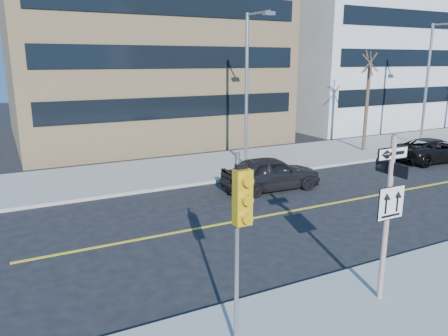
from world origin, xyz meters
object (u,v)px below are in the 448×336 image
parked_car_a (271,173)px  streetlight_b (431,77)px  sign_pole (388,209)px  traffic_signal (241,213)px  street_tree_west (370,65)px  streetlight_a (249,81)px  parked_car_c (435,150)px

parked_car_a → streetlight_b: size_ratio=0.58×
sign_pole → traffic_signal: sign_pole is taller
street_tree_west → streetlight_a: bearing=-176.5°
parked_car_c → streetlight_b: 6.27m
streetlight_a → street_tree_west: bearing=3.5°
parked_car_c → street_tree_west: bearing=27.4°
street_tree_west → streetlight_b: bearing=-6.2°
sign_pole → street_tree_west: bearing=46.7°
traffic_signal → streetlight_a: streetlight_a is taller
traffic_signal → parked_car_c: traffic_signal is taller
sign_pole → street_tree_west: street_tree_west is taller
street_tree_west → parked_car_a: bearing=-156.3°
streetlight_a → traffic_signal: bearing=-120.8°
parked_car_a → street_tree_west: 11.95m
parked_car_c → streetlight_b: size_ratio=0.62×
sign_pole → parked_car_c: size_ratio=0.81×
sign_pole → streetlight_a: (4.00, 13.27, 2.32)m
sign_pole → streetlight_b: 22.48m
sign_pole → parked_car_a: 9.99m
parked_car_c → street_tree_west: (-1.66, 3.96, 4.83)m
traffic_signal → street_tree_west: 22.14m
sign_pole → parked_car_c: (14.66, 9.86, -1.74)m
streetlight_a → parked_car_c: bearing=-17.8°
sign_pole → parked_car_a: size_ratio=0.88×
traffic_signal → street_tree_west: size_ratio=0.63×
sign_pole → traffic_signal: 4.05m
traffic_signal → streetlight_b: (22.00, 13.42, 1.73)m
traffic_signal → sign_pole: bearing=2.1°
parked_car_a → parked_car_c: 11.71m
sign_pole → streetlight_b: streetlight_b is taller
parked_car_a → parked_car_c: size_ratio=0.92×
street_tree_west → sign_pole: bearing=-133.3°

